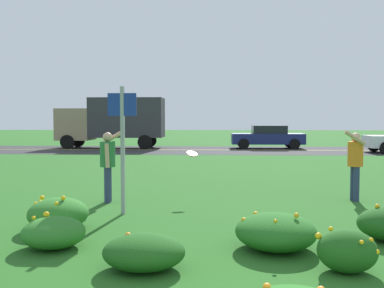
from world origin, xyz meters
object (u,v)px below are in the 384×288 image
sign_post_near_path (123,137)px  box_truck_tan (113,120)px  car_navy_center_right (268,137)px  frisbee_red (192,154)px  person_catcher_orange_shirt (355,160)px  person_thrower_green_shirt (108,160)px

sign_post_near_path → box_truck_tan: 20.36m
car_navy_center_right → box_truck_tan: 9.90m
frisbee_red → box_truck_tan: 19.16m
person_catcher_orange_shirt → box_truck_tan: 20.58m
frisbee_red → box_truck_tan: box_truck_tan is taller
sign_post_near_path → person_thrower_green_shirt: size_ratio=1.54×
sign_post_near_path → person_thrower_green_shirt: (-0.59, 1.24, -0.58)m
sign_post_near_path → frisbee_red: 2.11m
sign_post_near_path → person_catcher_orange_shirt: 5.31m
sign_post_near_path → frisbee_red: sign_post_near_path is taller
person_catcher_orange_shirt → car_navy_center_right: size_ratio=0.36×
sign_post_near_path → person_thrower_green_shirt: sign_post_near_path is taller
sign_post_near_path → person_thrower_green_shirt: bearing=115.4°
person_thrower_green_shirt → box_truck_tan: bearing=102.2°
person_thrower_green_shirt → person_catcher_orange_shirt: bearing=4.3°
person_thrower_green_shirt → frisbee_red: bearing=11.4°
sign_post_near_path → car_navy_center_right: size_ratio=0.56×
sign_post_near_path → person_catcher_orange_shirt: sign_post_near_path is taller
car_navy_center_right → box_truck_tan: box_truck_tan is taller
car_navy_center_right → person_thrower_green_shirt: bearing=-107.4°
sign_post_near_path → person_thrower_green_shirt: 1.49m
car_navy_center_right → sign_post_near_path: bearing=-104.8°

